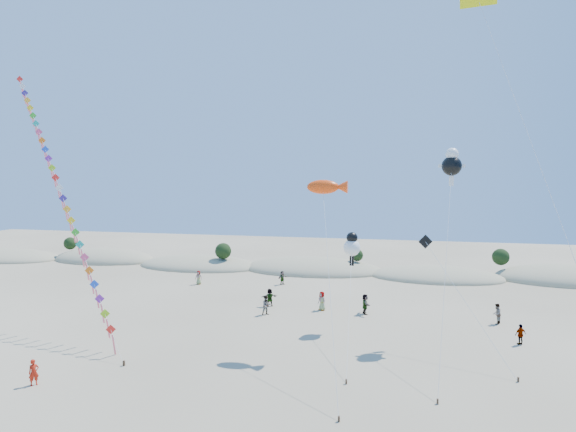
{
  "coord_description": "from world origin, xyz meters",
  "views": [
    {
      "loc": [
        10.99,
        -18.01,
        12.51
      ],
      "look_at": [
        3.74,
        14.0,
        9.87
      ],
      "focal_mm": 30.0,
      "sensor_mm": 36.0,
      "label": 1
    }
  ],
  "objects_px": {
    "parafoil_kite": "(482,9)",
    "flyer_foreground": "(34,372)",
    "fish_kite": "(327,187)",
    "kite_train": "(56,180)"
  },
  "relations": [
    {
      "from": "kite_train",
      "to": "flyer_foreground",
      "type": "bearing_deg",
      "value": -57.46
    },
    {
      "from": "flyer_foreground",
      "to": "parafoil_kite",
      "type": "bearing_deg",
      "value": -36.76
    },
    {
      "from": "kite_train",
      "to": "fish_kite",
      "type": "bearing_deg",
      "value": -4.61
    },
    {
      "from": "fish_kite",
      "to": "kite_train",
      "type": "bearing_deg",
      "value": 175.39
    },
    {
      "from": "kite_train",
      "to": "fish_kite",
      "type": "distance_m",
      "value": 24.61
    },
    {
      "from": "kite_train",
      "to": "parafoil_kite",
      "type": "relative_size",
      "value": 1.02
    },
    {
      "from": "fish_kite",
      "to": "parafoil_kite",
      "type": "height_order",
      "value": "parafoil_kite"
    },
    {
      "from": "fish_kite",
      "to": "parafoil_kite",
      "type": "distance_m",
      "value": 14.94
    },
    {
      "from": "parafoil_kite",
      "to": "flyer_foreground",
      "type": "distance_m",
      "value": 34.36
    },
    {
      "from": "fish_kite",
      "to": "flyer_foreground",
      "type": "bearing_deg",
      "value": -145.35
    }
  ]
}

